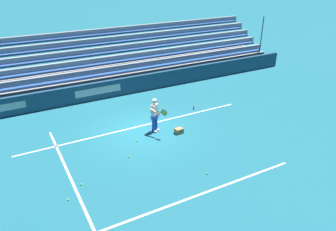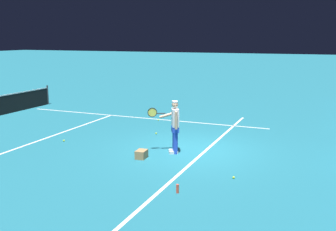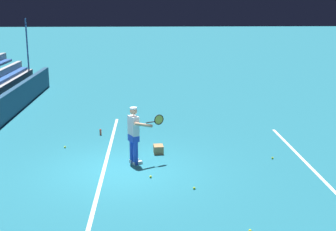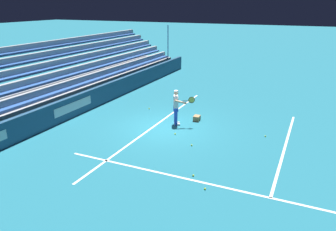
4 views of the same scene
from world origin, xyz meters
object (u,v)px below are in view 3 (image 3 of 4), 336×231
ball_box_cardboard (158,149)px  tennis_ball_on_baseline (194,188)px  water_bottle (101,132)px  tennis_ball_toward_net (65,147)px  tennis_player (134,135)px  tennis_ball_far_right (250,231)px  tennis_ball_near_player (273,158)px  tennis_ball_midcourt (151,177)px

ball_box_cardboard → tennis_ball_on_baseline: ball_box_cardboard is taller
water_bottle → tennis_ball_toward_net: bearing=-34.6°
tennis_ball_toward_net → tennis_player: bearing=55.4°
ball_box_cardboard → tennis_ball_far_right: 5.63m
tennis_player → ball_box_cardboard: (-0.95, 0.72, -0.76)m
tennis_ball_on_baseline → tennis_ball_near_player: bearing=130.9°
water_bottle → tennis_ball_near_player: bearing=62.5°
tennis_player → tennis_ball_toward_net: tennis_player is taller
tennis_ball_far_right → water_bottle: (-7.50, -3.84, 0.08)m
ball_box_cardboard → tennis_ball_toward_net: size_ratio=6.06×
tennis_ball_far_right → tennis_ball_midcourt: bearing=-147.2°
tennis_ball_on_baseline → water_bottle: bearing=-150.7°
tennis_ball_midcourt → ball_box_cardboard: bearing=173.0°
tennis_ball_midcourt → water_bottle: 4.66m
tennis_ball_midcourt → tennis_ball_on_baseline: same height
tennis_ball_toward_net → tennis_ball_on_baseline: same height
tennis_ball_on_baseline → tennis_ball_far_right: (2.34, 0.94, 0.00)m
tennis_ball_on_baseline → tennis_ball_far_right: 2.52m
ball_box_cardboard → water_bottle: bearing=-136.6°
tennis_ball_toward_net → tennis_ball_near_player: bearing=78.0°
ball_box_cardboard → tennis_ball_far_right: ball_box_cardboard is taller
tennis_ball_midcourt → water_bottle: (-4.31, -1.78, 0.08)m
tennis_ball_far_right → tennis_player: bearing=-150.2°
tennis_ball_toward_net → water_bottle: size_ratio=0.30×
tennis_ball_far_right → ball_box_cardboard: bearing=-161.4°
ball_box_cardboard → tennis_ball_midcourt: bearing=-7.0°
tennis_player → water_bottle: (-3.11, -1.32, -0.78)m
tennis_ball_midcourt → water_bottle: bearing=-157.5°
tennis_ball_midcourt → tennis_ball_on_baseline: bearing=52.6°
ball_box_cardboard → tennis_ball_toward_net: bearing=-102.4°
ball_box_cardboard → tennis_ball_near_player: (0.72, 3.48, -0.10)m
tennis_ball_on_baseline → tennis_ball_far_right: bearing=21.9°
tennis_player → tennis_ball_midcourt: bearing=21.0°
ball_box_cardboard → tennis_ball_midcourt: size_ratio=6.06×
tennis_ball_toward_net → water_bottle: bearing=145.4°
ball_box_cardboard → tennis_ball_midcourt: ball_box_cardboard is taller
ball_box_cardboard → tennis_ball_near_player: ball_box_cardboard is taller
tennis_ball_midcourt → tennis_ball_on_baseline: (0.85, 1.12, 0.00)m
ball_box_cardboard → tennis_ball_far_right: (5.34, 1.80, -0.10)m
tennis_ball_near_player → tennis_ball_far_right: 4.91m
tennis_ball_on_baseline → water_bottle: water_bottle is taller
tennis_ball_toward_net → tennis_ball_near_player: same height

